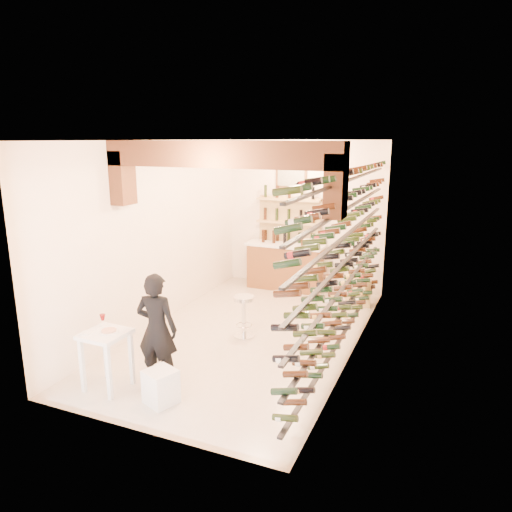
{
  "coord_description": "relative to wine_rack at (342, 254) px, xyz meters",
  "views": [
    {
      "loc": [
        3.03,
        -6.87,
        3.23
      ],
      "look_at": [
        0.0,
        0.3,
        1.3
      ],
      "focal_mm": 33.4,
      "sensor_mm": 36.0,
      "label": 1
    }
  ],
  "objects": [
    {
      "name": "crate_lower",
      "position": [
        -0.13,
        2.2,
        -1.4
      ],
      "size": [
        0.53,
        0.41,
        0.29
      ],
      "primitive_type": "cube",
      "rotation": [
        0.0,
        0.0,
        0.16
      ],
      "color": "tan",
      "rests_on": "ground"
    },
    {
      "name": "back_counter",
      "position": [
        -1.83,
        2.65,
        -1.02
      ],
      "size": [
        1.7,
        0.62,
        1.29
      ],
      "color": "brown",
      "rests_on": "ground"
    },
    {
      "name": "ground",
      "position": [
        -1.53,
        0.0,
        -1.55
      ],
      "size": [
        6.0,
        6.0,
        0.0
      ],
      "primitive_type": "plane",
      "color": "beige",
      "rests_on": "ground"
    },
    {
      "name": "room_shell",
      "position": [
        -1.53,
        -0.26,
        0.7
      ],
      "size": [
        3.52,
        6.02,
        3.21
      ],
      "color": "white",
      "rests_on": "ground"
    },
    {
      "name": "person",
      "position": [
        -1.99,
        -1.98,
        -0.77
      ],
      "size": [
        0.61,
        0.44,
        1.55
      ],
      "primitive_type": "imported",
      "rotation": [
        0.0,
        0.0,
        3.28
      ],
      "color": "black",
      "rests_on": "ground"
    },
    {
      "name": "wine_rack",
      "position": [
        0.0,
        0.0,
        0.0
      ],
      "size": [
        0.32,
        5.7,
        2.56
      ],
      "color": "black",
      "rests_on": "ground"
    },
    {
      "name": "back_shelving",
      "position": [
        -1.83,
        2.89,
        -0.38
      ],
      "size": [
        1.4,
        0.31,
        2.73
      ],
      "color": "tan",
      "rests_on": "ground"
    },
    {
      "name": "crate_upper",
      "position": [
        -0.13,
        2.2,
        -1.14
      ],
      "size": [
        0.47,
        0.38,
        0.24
      ],
      "primitive_type": "cube",
      "rotation": [
        0.0,
        0.0,
        -0.24
      ],
      "color": "tan",
      "rests_on": "crate_lower"
    },
    {
      "name": "white_stool",
      "position": [
        -1.68,
        -2.39,
        -1.33
      ],
      "size": [
        0.45,
        0.45,
        0.44
      ],
      "primitive_type": "cube",
      "rotation": [
        0.0,
        0.0,
        -0.36
      ],
      "color": "white",
      "rests_on": "ground"
    },
    {
      "name": "chrome_barstool",
      "position": [
        -1.58,
        -0.1,
        -1.14
      ],
      "size": [
        0.36,
        0.36,
        0.7
      ],
      "rotation": [
        0.0,
        0.0,
        -0.16
      ],
      "color": "silver",
      "rests_on": "ground"
    },
    {
      "name": "tasting_table",
      "position": [
        -2.54,
        -2.34,
        -0.9
      ],
      "size": [
        0.56,
        0.56,
        0.96
      ],
      "rotation": [
        0.0,
        0.0,
        -0.03
      ],
      "color": "white",
      "rests_on": "ground"
    }
  ]
}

